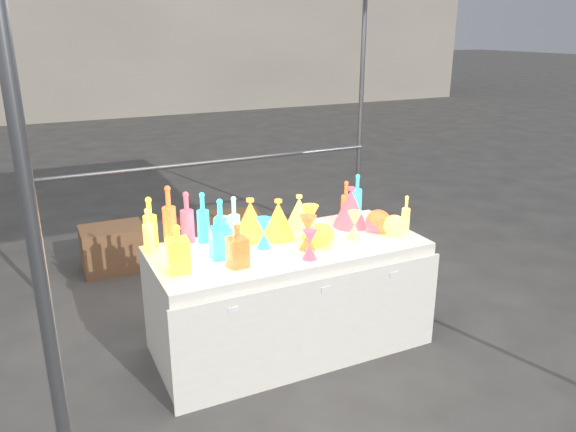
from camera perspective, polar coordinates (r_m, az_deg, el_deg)
name	(u,v)px	position (r m, az deg, el deg)	size (l,w,h in m)	color
ground	(288,344)	(4.05, 0.00, -12.85)	(80.00, 80.00, 0.00)	#5B5854
display_table	(289,296)	(3.86, 0.06, -8.17)	(1.84, 0.83, 0.75)	white
cardboard_box_closed	(114,248)	(5.36, -17.29, -3.13)	(0.56, 0.40, 0.40)	brown
cardboard_box_flat	(231,218)	(6.49, -5.84, -0.15)	(0.69, 0.49, 0.06)	brown
bottle_0	(150,222)	(3.72, -13.84, -0.63)	(0.09, 0.09, 0.34)	red
bottle_1	(203,217)	(3.75, -8.64, -0.13)	(0.08, 0.08, 0.34)	green
bottle_2	(169,215)	(3.73, -11.97, 0.07)	(0.09, 0.09, 0.40)	orange
bottle_3	(187,217)	(3.77, -10.22, -0.09)	(0.09, 0.09, 0.35)	#1D1DAB
bottle_4	(148,230)	(3.65, -14.02, -1.42)	(0.07, 0.07, 0.29)	#17927E
bottle_5	(234,222)	(3.61, -5.49, -0.65)	(0.08, 0.08, 0.35)	#CC2869
bottle_7	(221,227)	(3.52, -6.87, -1.08)	(0.09, 0.09, 0.36)	green
decanter_0	(178,249)	(3.32, -11.14, -3.26)	(0.12, 0.12, 0.29)	red
decanter_1	(238,245)	(3.35, -5.15, -2.99)	(0.11, 0.11, 0.27)	orange
decanter_2	(220,236)	(3.48, -6.92, -2.04)	(0.12, 0.12, 0.29)	green
hourglass_0	(308,233)	(3.60, 2.02, -1.69)	(0.11, 0.11, 0.23)	orange
hourglass_1	(310,245)	(3.46, 2.23, -2.92)	(0.09, 0.09, 0.19)	#1D1DAB
hourglass_2	(354,225)	(3.80, 6.77, -0.94)	(0.10, 0.10, 0.19)	#17927E
hourglass_3	(223,234)	(3.62, -6.65, -1.79)	(0.11, 0.11, 0.22)	#CC2869
hourglass_4	(310,222)	(3.78, 2.23, -0.62)	(0.12, 0.12, 0.23)	red
hourglass_5	(264,233)	(3.63, -2.46, -1.74)	(0.10, 0.10, 0.20)	green
globe_0	(321,236)	(3.67, 3.42, -2.05)	(0.17, 0.17, 0.14)	red
globe_1	(394,226)	(3.93, 10.76, -1.04)	(0.16, 0.16, 0.13)	#17927E
globe_2	(378,222)	(3.97, 9.13, -0.63)	(0.18, 0.18, 0.14)	orange
globe_3	(377,223)	(3.96, 9.04, -0.70)	(0.17, 0.17, 0.13)	#1D1DAB
lampshade_0	(278,219)	(3.78, -0.99, -0.29)	(0.23, 0.23, 0.27)	yellow
lampshade_1	(250,219)	(3.77, -3.84, -0.30)	(0.24, 0.24, 0.29)	yellow
lampshade_2	(351,207)	(4.03, 6.37, 0.93)	(0.25, 0.25, 0.29)	#1D1DAB
lampshade_3	(299,211)	(4.00, 1.13, 0.50)	(0.20, 0.20, 0.24)	#17927E
bottle_8	(357,195)	(4.27, 7.03, 2.14)	(0.07, 0.07, 0.32)	green
bottle_9	(346,201)	(4.13, 5.89, 1.50)	(0.07, 0.07, 0.31)	orange
bottle_10	(348,211)	(4.01, 6.08, 0.54)	(0.06, 0.06, 0.25)	#1D1DAB
bottle_11	(406,213)	(4.00, 11.89, 0.26)	(0.06, 0.06, 0.26)	#17927E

